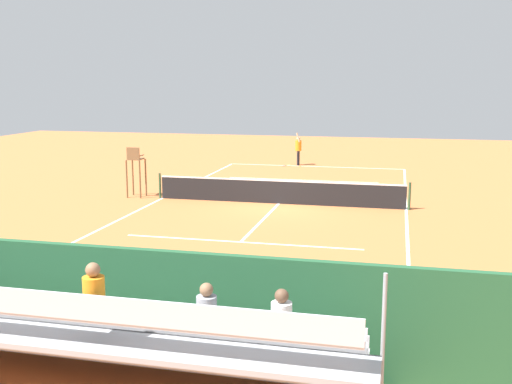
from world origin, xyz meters
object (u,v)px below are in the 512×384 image
Objects in this scene: umpire_chair at (135,166)px; tennis_player at (298,148)px; tennis_net at (279,191)px; bleacher_stand at (90,337)px; equipment_bag at (153,333)px; tennis_racket at (288,165)px; tennis_ball_near at (300,166)px; courtside_bench at (234,319)px.

tennis_player is (-5.13, -11.33, -0.30)m from umpire_chair.
tennis_net is 1.14× the size of bleacher_stand.
tennis_net is 11.44× the size of equipment_bag.
tennis_ball_near is at bearing 162.78° from tennis_racket.
courtside_bench is at bearing 97.92° from tennis_racket.
tennis_net is at bearing -89.17° from equipment_bag.
courtside_bench reaches higher than equipment_bag.
equipment_bag is 24.81m from tennis_player.
tennis_racket is 8.30× the size of tennis_ball_near.
umpire_chair is 1.19× the size of courtside_bench.
bleacher_stand is 137.27× the size of tennis_ball_near.
courtside_bench is 0.93× the size of tennis_player.
tennis_net is at bearing 98.38° from tennis_racket.
equipment_bag is (1.56, 0.13, -0.38)m from courtside_bench.
umpire_chair is 2.38× the size of equipment_bag.
equipment_bag is (-0.21, -1.95, -0.74)m from bleacher_stand.
equipment_bag is (-6.39, 13.43, -1.13)m from umpire_chair.
tennis_net is 6.25m from umpire_chair.
tennis_racket is at bearing -112.74° from umpire_chair.
tennis_racket is at bearing 35.84° from tennis_player.
equipment_bag is at bearing 92.93° from tennis_player.
tennis_net is 13.41m from equipment_bag.
tennis_racket is at bearing -85.75° from equipment_bag.
tennis_net is at bearing -82.46° from courtside_bench.
courtside_bench is at bearing 120.89° from umpire_chair.
umpire_chair is 3.91× the size of tennis_racket.
tennis_net is at bearing 179.71° from umpire_chair.
umpire_chair is at bearing 63.50° from tennis_ball_near.
courtside_bench is (-7.96, 13.30, -0.76)m from umpire_chair.
equipment_bag is at bearing 4.69° from courtside_bench.
umpire_chair is at bearing -68.10° from bleacher_stand.
tennis_player is at bearing -114.35° from umpire_chair.
courtside_bench is (-1.76, 13.27, 0.06)m from tennis_net.
equipment_bag reaches higher than tennis_racket.
tennis_player is (1.27, -24.76, 0.84)m from equipment_bag.
courtside_bench is at bearing -175.31° from equipment_bag.
tennis_player is 1.18m from tennis_ball_near.
equipment_bag is 24.16m from tennis_ball_near.
courtside_bench is at bearing 97.54° from tennis_net.
tennis_net is 5.72× the size of courtside_bench.
bleacher_stand is 2.76m from courtside_bench.
umpire_chair is 1.11× the size of tennis_player.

